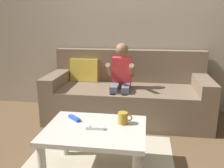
{
  "coord_description": "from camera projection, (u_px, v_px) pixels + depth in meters",
  "views": [
    {
      "loc": [
        0.11,
        -1.71,
        1.22
      ],
      "look_at": [
        -0.23,
        0.61,
        0.59
      ],
      "focal_mm": 39.4,
      "sensor_mm": 36.0,
      "label": 1
    }
  ],
  "objects": [
    {
      "name": "game_remote_blue_center",
      "position": [
        74.0,
        118.0,
        2.05
      ],
      "size": [
        0.13,
        0.12,
        0.03
      ],
      "color": "blue",
      "rests_on": "coffee_table"
    },
    {
      "name": "wall_back",
      "position": [
        141.0,
        16.0,
        3.17
      ],
      "size": [
        4.82,
        0.05,
        2.5
      ],
      "primitive_type": "cube",
      "color": "#B2A38E",
      "rests_on": "ground"
    },
    {
      "name": "person_seated_on_couch",
      "position": [
        121.0,
        79.0,
        2.84
      ],
      "size": [
        0.31,
        0.38,
        0.95
      ],
      "color": "slate",
      "rests_on": "ground"
    },
    {
      "name": "coffee_table",
      "position": [
        95.0,
        136.0,
        1.91
      ],
      "size": [
        0.77,
        0.6,
        0.4
      ],
      "color": "beige",
      "rests_on": "ground"
    },
    {
      "name": "game_remote_white_near_edge",
      "position": [
        95.0,
        128.0,
        1.86
      ],
      "size": [
        0.14,
        0.04,
        0.03
      ],
      "color": "white",
      "rests_on": "coffee_table"
    },
    {
      "name": "couch",
      "position": [
        127.0,
        95.0,
        3.07
      ],
      "size": [
        1.94,
        0.8,
        0.83
      ],
      "color": "#75604C",
      "rests_on": "ground"
    },
    {
      "name": "coffee_mug",
      "position": [
        123.0,
        118.0,
        1.96
      ],
      "size": [
        0.12,
        0.08,
        0.09
      ],
      "color": "#B78C2D",
      "rests_on": "coffee_table"
    }
  ]
}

